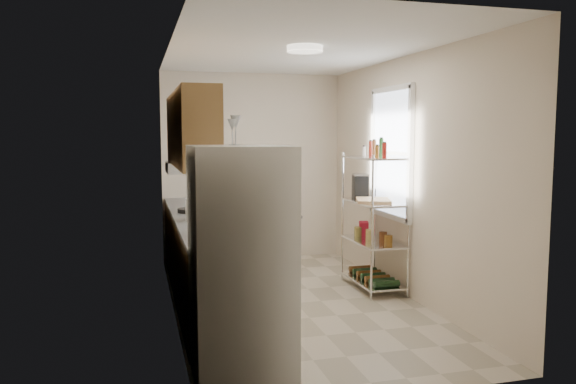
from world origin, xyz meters
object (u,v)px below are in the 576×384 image
Objects in this scene: refrigerator at (241,264)px; frying_pan_large at (189,210)px; cutting_board at (373,200)px; rice_cooker at (199,209)px; espresso_machine at (360,186)px.

frying_pan_large is (-0.15, 2.33, 0.08)m from refrigerator.
refrigerator is 2.34m from frying_pan_large.
rice_cooker is at bearing -177.01° from cutting_board.
rice_cooker is at bearing -152.66° from espresso_machine.
rice_cooker is at bearing -62.77° from frying_pan_large.
refrigerator reaches higher than espresso_machine.
rice_cooker is 0.58× the size of cutting_board.
cutting_board reaches higher than frying_pan_large.
cutting_board is (1.99, -0.47, 0.10)m from frying_pan_large.
cutting_board is (1.84, 1.86, 0.18)m from refrigerator.
espresso_machine is at bearing 20.08° from frying_pan_large.
rice_cooker is 1.05× the size of frying_pan_large.
refrigerator is 3.59× the size of cutting_board.
refrigerator reaches higher than cutting_board.
espresso_machine is (1.84, 2.24, 0.31)m from refrigerator.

